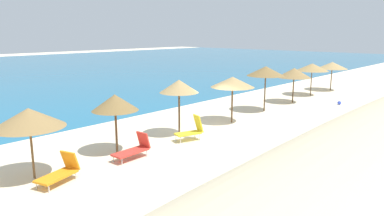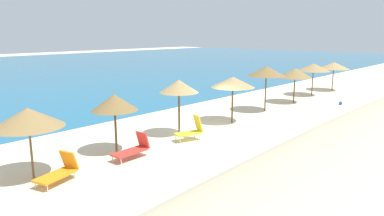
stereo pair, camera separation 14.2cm
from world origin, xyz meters
The scene contains 13 objects.
ground_plane centered at (0.00, 0.00, 0.00)m, with size 160.00×160.00×0.00m, color beige.
beach_umbrella_2 centered at (-9.20, 1.27, 2.22)m, with size 2.44×2.44×2.57m.
beach_umbrella_3 centered at (-5.52, 1.42, 2.20)m, with size 1.97×1.97×2.56m.
beach_umbrella_4 centered at (-1.79, 1.28, 2.50)m, with size 1.94×1.94×2.83m.
beach_umbrella_5 centered at (2.15, 0.90, 2.35)m, with size 2.48×2.48×2.65m.
beach_umbrella_6 centered at (6.07, 1.11, 2.64)m, with size 2.44×2.44×2.96m.
beach_umbrella_7 centered at (10.05, 1.11, 2.20)m, with size 2.42×2.42×2.56m.
beach_umbrella_8 centered at (13.95, 1.49, 2.32)m, with size 2.61×2.61×2.62m.
beach_umbrella_9 centered at (17.64, 1.28, 2.23)m, with size 2.62×2.62×2.53m.
lounge_chair_2 centered at (-5.46, 0.31, 0.41)m, with size 1.65×0.69×1.01m.
lounge_chair_3 centered at (-2.00, 0.25, 0.52)m, with size 1.45×0.96×1.22m.
lounge_chair_4 centered at (-8.72, 0.27, 0.40)m, with size 1.64×1.06×1.00m.
beach_ball centered at (11.59, -1.76, 0.13)m, with size 0.26×0.26×0.26m, color blue.
Camera 1 is at (-14.33, -10.98, 5.11)m, focal length 33.66 mm.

